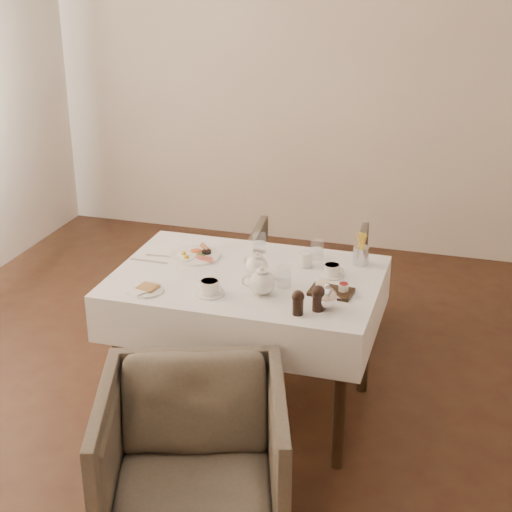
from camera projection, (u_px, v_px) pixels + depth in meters
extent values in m
plane|color=#321710|center=(235.00, 417.00, 4.00)|extent=(5.00, 5.00, 0.00)
plane|color=beige|center=(341.00, 56.00, 5.65)|extent=(4.50, 0.00, 4.50)
cube|color=black|center=(247.00, 282.00, 3.80)|extent=(1.20, 0.80, 0.04)
cube|color=white|center=(247.00, 297.00, 3.83)|extent=(1.28, 0.88, 0.23)
cylinder|color=black|center=(173.00, 306.00, 4.39)|extent=(0.06, 0.06, 0.70)
cylinder|color=black|center=(365.00, 332.00, 4.10)|extent=(0.06, 0.06, 0.70)
cylinder|color=black|center=(120.00, 366.00, 3.79)|extent=(0.06, 0.06, 0.70)
cylinder|color=black|center=(340.00, 402.00, 3.50)|extent=(0.06, 0.06, 0.70)
imported|color=#4C4338|center=(194.00, 462.00, 3.12)|extent=(0.93, 0.94, 0.68)
imported|color=#4C4338|center=(306.00, 283.00, 4.74)|extent=(0.75, 0.77, 0.64)
cylinder|color=white|center=(195.00, 255.00, 4.00)|extent=(0.26, 0.26, 0.01)
ellipsoid|color=#C95624|center=(196.00, 250.00, 4.04)|extent=(0.07, 0.06, 0.02)
cylinder|color=brown|center=(205.00, 248.00, 4.06)|extent=(0.08, 0.09, 0.02)
cylinder|color=black|center=(207.00, 252.00, 4.01)|extent=(0.05, 0.05, 0.01)
cube|color=#A52D26|center=(205.00, 258.00, 3.94)|extent=(0.09, 0.05, 0.01)
ellipsoid|color=#264C19|center=(201.00, 255.00, 3.99)|extent=(0.05, 0.04, 0.02)
cylinder|color=white|center=(145.00, 290.00, 3.62)|extent=(0.17, 0.17, 0.01)
cube|color=brown|center=(148.00, 287.00, 3.63)|extent=(0.10, 0.10, 0.01)
cube|color=white|center=(138.00, 290.00, 3.61)|extent=(0.14, 0.13, 0.01)
cylinder|color=white|center=(306.00, 259.00, 3.87)|extent=(0.08, 0.08, 0.08)
cylinder|color=white|center=(210.00, 293.00, 3.59)|extent=(0.14, 0.14, 0.01)
cylinder|color=white|center=(210.00, 287.00, 3.58)|extent=(0.11, 0.11, 0.06)
cylinder|color=#AC764E|center=(209.00, 281.00, 3.57)|extent=(0.08, 0.08, 0.00)
cylinder|color=white|center=(332.00, 275.00, 3.78)|extent=(0.12, 0.12, 0.01)
cylinder|color=white|center=(332.00, 270.00, 3.77)|extent=(0.09, 0.09, 0.05)
cylinder|color=#AC764E|center=(332.00, 265.00, 3.76)|extent=(0.07, 0.07, 0.00)
cylinder|color=silver|center=(259.00, 243.00, 4.04)|extent=(0.09, 0.09, 0.10)
cylinder|color=silver|center=(284.00, 277.00, 3.65)|extent=(0.08, 0.08, 0.10)
cylinder|color=silver|center=(317.00, 250.00, 3.96)|extent=(0.09, 0.09, 0.10)
cube|color=black|center=(331.00, 292.00, 3.60)|extent=(0.21, 0.15, 0.02)
cylinder|color=white|center=(322.00, 286.00, 3.60)|extent=(0.06, 0.06, 0.03)
cylinder|color=maroon|center=(344.00, 287.00, 3.58)|extent=(0.05, 0.05, 0.03)
cylinder|color=silver|center=(361.00, 256.00, 3.89)|extent=(0.08, 0.08, 0.09)
cube|color=silver|center=(163.00, 256.00, 4.00)|extent=(0.19, 0.03, 0.00)
cube|color=silver|center=(149.00, 261.00, 3.94)|extent=(0.20, 0.02, 0.00)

